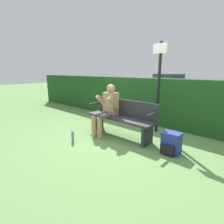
{
  "coord_description": "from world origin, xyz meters",
  "views": [
    {
      "loc": [
        2.58,
        -3.05,
        1.54
      ],
      "look_at": [
        -0.15,
        -0.1,
        0.59
      ],
      "focal_mm": 28.0,
      "sensor_mm": 36.0,
      "label": 1
    }
  ],
  "objects_px": {
    "backpack": "(171,143)",
    "water_bottle": "(73,137)",
    "parked_car": "(168,83)",
    "park_bench": "(121,117)",
    "signpost": "(159,83)",
    "person_seated": "(107,107)"
  },
  "relations": [
    {
      "from": "person_seated",
      "to": "backpack",
      "type": "bearing_deg",
      "value": 2.43
    },
    {
      "from": "backpack",
      "to": "water_bottle",
      "type": "height_order",
      "value": "backpack"
    },
    {
      "from": "signpost",
      "to": "water_bottle",
      "type": "bearing_deg",
      "value": -118.23
    },
    {
      "from": "person_seated",
      "to": "parked_car",
      "type": "height_order",
      "value": "parked_car"
    },
    {
      "from": "person_seated",
      "to": "parked_car",
      "type": "relative_size",
      "value": 0.29
    },
    {
      "from": "water_bottle",
      "to": "parked_car",
      "type": "height_order",
      "value": "parked_car"
    },
    {
      "from": "backpack",
      "to": "water_bottle",
      "type": "xyz_separation_m",
      "value": [
        -1.83,
        -0.96,
        -0.08
      ]
    },
    {
      "from": "park_bench",
      "to": "water_bottle",
      "type": "height_order",
      "value": "park_bench"
    },
    {
      "from": "water_bottle",
      "to": "park_bench",
      "type": "bearing_deg",
      "value": 62.77
    },
    {
      "from": "park_bench",
      "to": "parked_car",
      "type": "distance_m",
      "value": 10.52
    },
    {
      "from": "signpost",
      "to": "parked_car",
      "type": "bearing_deg",
      "value": 113.97
    },
    {
      "from": "park_bench",
      "to": "parked_car",
      "type": "bearing_deg",
      "value": 109.69
    },
    {
      "from": "park_bench",
      "to": "water_bottle",
      "type": "bearing_deg",
      "value": -117.23
    },
    {
      "from": "person_seated",
      "to": "backpack",
      "type": "relative_size",
      "value": 2.99
    },
    {
      "from": "parked_car",
      "to": "park_bench",
      "type": "bearing_deg",
      "value": -53.82
    },
    {
      "from": "water_bottle",
      "to": "parked_car",
      "type": "distance_m",
      "value": 11.36
    },
    {
      "from": "backpack",
      "to": "water_bottle",
      "type": "distance_m",
      "value": 2.07
    },
    {
      "from": "person_seated",
      "to": "parked_car",
      "type": "distance_m",
      "value": 10.55
    },
    {
      "from": "backpack",
      "to": "water_bottle",
      "type": "relative_size",
      "value": 1.65
    },
    {
      "from": "park_bench",
      "to": "signpost",
      "type": "distance_m",
      "value": 1.25
    },
    {
      "from": "backpack",
      "to": "signpost",
      "type": "distance_m",
      "value": 1.63
    },
    {
      "from": "backpack",
      "to": "signpost",
      "type": "relative_size",
      "value": 0.19
    }
  ]
}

